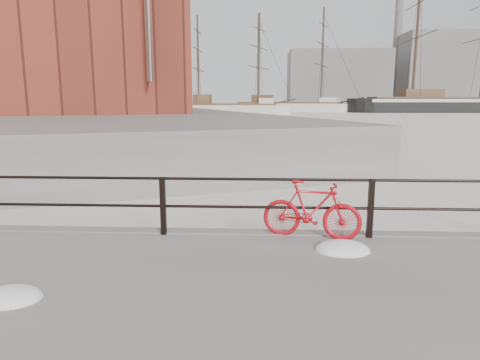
% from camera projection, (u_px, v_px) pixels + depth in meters
% --- Properties ---
extents(far_quay, '(78.44, 148.07, 1.80)m').
position_uv_depth(far_quay, '(74.00, 108.00, 79.61)').
color(far_quay, gray).
rests_on(far_quay, ground).
extents(bicycle, '(1.64, 0.62, 0.98)m').
position_uv_depth(bicycle, '(312.00, 210.00, 7.08)').
color(bicycle, red).
rests_on(bicycle, promenade).
extents(barque_black, '(58.08, 19.56, 32.90)m').
position_uv_depth(barque_black, '(479.00, 112.00, 84.18)').
color(barque_black, black).
rests_on(barque_black, ground).
extents(schooner_mid, '(32.35, 22.11, 21.37)m').
position_uv_depth(schooner_mid, '(289.00, 111.00, 90.62)').
color(schooner_mid, silver).
rests_on(schooner_mid, ground).
extents(schooner_left, '(22.91, 11.09, 17.30)m').
position_uv_depth(schooner_left, '(228.00, 114.00, 73.90)').
color(schooner_left, beige).
rests_on(schooner_left, ground).
extents(workboat_far, '(10.73, 7.55, 7.00)m').
position_uv_depth(workboat_far, '(60.00, 119.00, 55.45)').
color(workboat_far, black).
rests_on(workboat_far, ground).
extents(apartment_mustard, '(26.02, 22.15, 22.20)m').
position_uv_depth(apartment_mustard, '(38.00, 2.00, 46.12)').
color(apartment_mustard, gold).
rests_on(apartment_mustard, far_quay).
extents(apartment_cream, '(24.16, 21.40, 21.20)m').
position_uv_depth(apartment_cream, '(54.00, 36.00, 67.53)').
color(apartment_cream, beige).
rests_on(apartment_cream, far_quay).
extents(apartment_grey, '(26.02, 22.15, 23.20)m').
position_uv_depth(apartment_grey, '(61.00, 46.00, 87.74)').
color(apartment_grey, gray).
rests_on(apartment_grey, far_quay).
extents(apartment_brick, '(27.87, 22.90, 21.20)m').
position_uv_depth(apartment_brick, '(67.00, 60.00, 109.25)').
color(apartment_brick, brown).
rests_on(apartment_brick, far_quay).
extents(industrial_west, '(32.00, 18.00, 18.00)m').
position_uv_depth(industrial_west, '(337.00, 79.00, 142.04)').
color(industrial_west, gray).
rests_on(industrial_west, ground).
extents(industrial_mid, '(26.00, 20.00, 24.00)m').
position_uv_depth(industrial_mid, '(439.00, 71.00, 144.77)').
color(industrial_mid, gray).
rests_on(industrial_mid, ground).
extents(smokestack, '(2.80, 2.80, 44.00)m').
position_uv_depth(smokestack, '(397.00, 42.00, 148.40)').
color(smokestack, gray).
rests_on(smokestack, ground).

